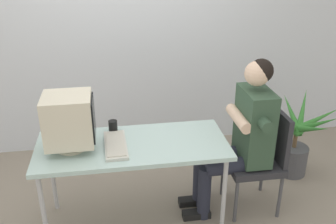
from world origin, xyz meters
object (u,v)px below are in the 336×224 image
Objects in this scene: keyboard at (116,145)px; potted_plant at (295,140)px; desk_mug at (113,127)px; desk at (133,150)px; office_chair at (261,155)px; crt_monitor at (69,120)px; person_seated at (242,133)px.

potted_plant is at bearing 15.46° from keyboard.
desk_mug is at bearing 92.56° from keyboard.
office_chair is at bearing 1.79° from desk.
crt_monitor is 0.32× the size of person_seated.
office_chair is 0.29m from person_seated.
person_seated reaches higher than desk.
crt_monitor is 1.37m from person_seated.
potted_plant is at bearing 38.42° from office_chair.
desk_mug reaches higher than desk.
office_chair reaches higher than desk.
keyboard is at bearing -177.35° from office_chair.
desk is 0.54m from crt_monitor.
desk_mug is (-1.04, 0.18, 0.06)m from person_seated.
desk is 0.15m from keyboard.
person_seated is at bearing 2.16° from desk.
desk is 13.87× the size of desk_mug.
keyboard is 1.86m from potted_plant.
office_chair is 1.27m from desk_mug.
crt_monitor reaches higher than potted_plant.
potted_plant is (1.76, 0.49, -0.37)m from keyboard.
desk_mug is (-1.22, 0.18, 0.28)m from office_chair.
potted_plant reaches higher than desk.
office_chair is 0.70m from potted_plant.
keyboard is 0.49× the size of office_chair.
crt_monitor is at bearing -178.40° from person_seated.
crt_monitor reaches higher than keyboard.
office_chair is at bearing 2.65° from keyboard.
keyboard is at bearing -3.31° from crt_monitor.
desk is at bearing -56.78° from desk_mug.
potted_plant is at bearing 8.00° from desk_mug.
desk_mug is at bearing 171.60° from office_chair.
crt_monitor is (-0.45, -0.00, 0.29)m from desk.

